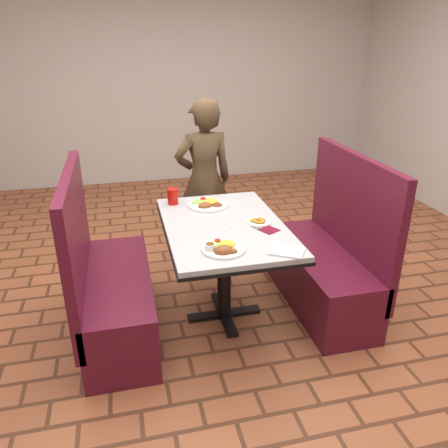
{
  "coord_description": "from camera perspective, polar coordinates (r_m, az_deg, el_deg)",
  "views": [
    {
      "loc": [
        -0.64,
        -2.66,
        1.93
      ],
      "look_at": [
        0.0,
        0.0,
        0.75
      ],
      "focal_mm": 35.0,
      "sensor_mm": 36.0,
      "label": 1
    }
  ],
  "objects": [
    {
      "name": "room",
      "position": [
        2.74,
        0.0,
        22.91
      ],
      "size": [
        7.0,
        7.04,
        2.82
      ],
      "color": "#9D5433",
      "rests_on": "ground"
    },
    {
      "name": "dining_table",
      "position": [
        3.02,
        0.0,
        -1.67
      ],
      "size": [
        0.81,
        1.21,
        0.75
      ],
      "color": "#B3B6B8",
      "rests_on": "ground"
    },
    {
      "name": "booth_bench_left",
      "position": [
        3.11,
        -14.6,
        -8.5
      ],
      "size": [
        0.47,
        1.2,
        1.17
      ],
      "color": "#5A1428",
      "rests_on": "ground"
    },
    {
      "name": "booth_bench_right",
      "position": [
        3.43,
        13.15,
        -5.23
      ],
      "size": [
        0.47,
        1.2,
        1.17
      ],
      "color": "#5A1428",
      "rests_on": "ground"
    },
    {
      "name": "diner_person",
      "position": [
        3.99,
        -2.64,
        5.75
      ],
      "size": [
        0.56,
        0.4,
        1.46
      ],
      "primitive_type": "imported",
      "rotation": [
        0.0,
        0.0,
        3.25
      ],
      "color": "brown",
      "rests_on": "ground"
    },
    {
      "name": "near_dinner_plate",
      "position": [
        2.61,
        -0.17,
        -2.9
      ],
      "size": [
        0.27,
        0.27,
        0.08
      ],
      "rotation": [
        0.0,
        0.0,
        -0.17
      ],
      "color": "white",
      "rests_on": "dining_table"
    },
    {
      "name": "far_dinner_plate",
      "position": [
        3.3,
        -2.15,
        2.81
      ],
      "size": [
        0.29,
        0.29,
        0.08
      ],
      "rotation": [
        0.0,
        0.0,
        0.02
      ],
      "color": "white",
      "rests_on": "dining_table"
    },
    {
      "name": "plantain_plate",
      "position": [
        3.01,
        4.58,
        0.33
      ],
      "size": [
        0.17,
        0.17,
        0.03
      ],
      "rotation": [
        0.0,
        0.0,
        0.43
      ],
      "color": "white",
      "rests_on": "dining_table"
    },
    {
      "name": "maroon_napkin",
      "position": [
        2.9,
        5.91,
        -0.78
      ],
      "size": [
        0.15,
        0.15,
        0.0
      ],
      "primitive_type": "cube",
      "rotation": [
        0.0,
        0.0,
        0.48
      ],
      "color": "maroon",
      "rests_on": "dining_table"
    },
    {
      "name": "spoon_utensil",
      "position": [
        2.9,
        4.73,
        -0.67
      ],
      "size": [
        0.09,
        0.11,
        0.0
      ],
      "primitive_type": "cube",
      "rotation": [
        0.0,
        0.0,
        0.69
      ],
      "color": "silver",
      "rests_on": "dining_table"
    },
    {
      "name": "red_tumbler",
      "position": [
        3.35,
        -6.72,
        3.61
      ],
      "size": [
        0.08,
        0.08,
        0.12
      ],
      "primitive_type": "cylinder",
      "color": "red",
      "rests_on": "dining_table"
    },
    {
      "name": "paper_napkin",
      "position": [
        2.63,
        8.15,
        -3.51
      ],
      "size": [
        0.25,
        0.24,
        0.01
      ],
      "primitive_type": "cube",
      "rotation": [
        0.0,
        0.0,
        -0.57
      ],
      "color": "white",
      "rests_on": "dining_table"
    },
    {
      "name": "knife_utensil",
      "position": [
        2.65,
        1.17,
        -2.93
      ],
      "size": [
        0.04,
        0.16,
        0.0
      ],
      "primitive_type": "cube",
      "rotation": [
        0.0,
        0.0,
        0.17
      ],
      "color": "silver",
      "rests_on": "dining_table"
    },
    {
      "name": "fork_utensil",
      "position": [
        2.64,
        -0.87,
        -3.04
      ],
      "size": [
        0.03,
        0.16,
        0.0
      ],
      "primitive_type": "cube",
      "rotation": [
        0.0,
        0.0,
        0.15
      ],
      "color": "silver",
      "rests_on": "dining_table"
    },
    {
      "name": "lettuce_shreds",
      "position": [
        3.05,
        0.47,
        0.52
      ],
      "size": [
        0.28,
        0.32,
        0.0
      ],
      "primitive_type": null,
      "color": "#98D053",
      "rests_on": "dining_table"
    }
  ]
}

